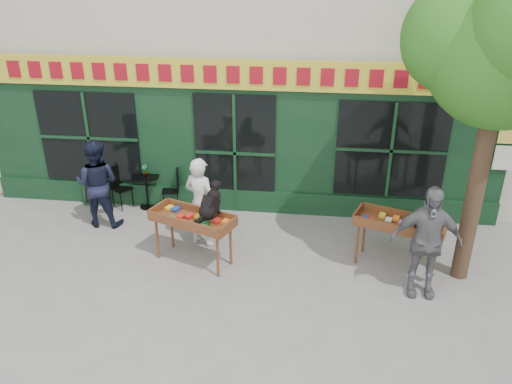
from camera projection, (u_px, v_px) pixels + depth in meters
ground at (215, 267)px, 9.00m from camera, size 80.00×80.00×0.00m
street_tree at (509, 32)px, 7.10m from camera, size 3.05×2.90×5.60m
book_cart_center at (192, 221)px, 8.85m from camera, size 1.62×1.11×0.99m
dog at (210, 200)px, 8.57m from camera, size 0.53×0.68×0.60m
woman at (200, 202)px, 9.41m from camera, size 0.76×0.63×1.78m
book_cart_right at (399, 226)px, 8.70m from camera, size 1.62×1.10×0.99m
man_right at (426, 242)px, 7.93m from camera, size 1.13×0.47×1.93m
bistro_table at (146, 185)px, 10.98m from camera, size 0.60×0.60×0.76m
bistro_chair_left at (119, 183)px, 11.03m from camera, size 0.50×0.50×0.95m
bistro_chair_right at (174, 186)px, 10.92m from camera, size 0.43×0.43×0.95m
potted_plant at (145, 170)px, 10.83m from camera, size 0.16×0.13×0.27m
man_left at (97, 184)px, 10.13m from camera, size 0.92×0.73×1.83m
chalkboard at (95, 188)px, 11.17m from camera, size 0.57×0.22×0.79m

